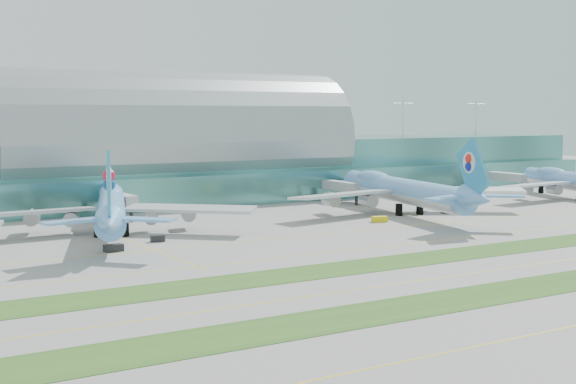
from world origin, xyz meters
TOP-DOWN VIEW (x-y plane):
  - ground at (0.00, 0.00)m, footprint 700.00×700.00m
  - terminal at (0.01, 128.79)m, footprint 340.00×69.10m
  - grass_strip_near at (0.00, -28.00)m, footprint 420.00×12.00m
  - grass_strip_far at (0.00, 2.00)m, footprint 420.00×12.00m
  - taxiline_b at (0.00, -14.00)m, footprint 420.00×0.35m
  - taxiline_c at (0.00, 18.00)m, footprint 420.00×0.35m
  - taxiline_d at (0.00, 40.00)m, footprint 420.00×0.35m
  - airliner_b at (-42.82, 66.98)m, footprint 65.94×76.74m
  - airliner_c at (43.35, 61.98)m, footprint 72.91×83.90m
  - gse_c at (-50.95, 42.47)m, footprint 4.24×2.55m
  - gse_d at (-37.94, 49.93)m, footprint 3.44×2.33m
  - gse_e at (25.82, 49.94)m, footprint 4.37×3.03m
  - gse_f at (54.68, 54.39)m, footprint 4.01×2.32m

SIDE VIEW (x-z plane):
  - ground at x=0.00m, z-range 0.00..0.00m
  - taxiline_b at x=0.00m, z-range 0.00..0.01m
  - taxiline_c at x=0.00m, z-range 0.00..0.01m
  - taxiline_d at x=0.00m, z-range 0.00..0.01m
  - grass_strip_near at x=0.00m, z-range 0.00..0.08m
  - grass_strip_far at x=0.00m, z-range 0.00..0.08m
  - gse_e at x=25.82m, z-range 0.00..1.51m
  - gse_d at x=-37.94m, z-range 0.00..1.53m
  - gse_c at x=-50.95m, z-range 0.00..1.57m
  - gse_f at x=54.68m, z-range 0.00..1.62m
  - airliner_b at x=-42.82m, z-range -4.19..17.67m
  - airliner_c at x=43.35m, z-range -4.46..18.82m
  - terminal at x=0.01m, z-range -3.77..32.23m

